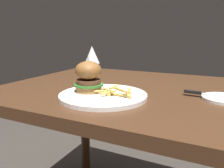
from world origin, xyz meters
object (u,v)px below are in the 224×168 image
object	(u,v)px
burger_sandwich	(88,76)
wine_glass	(92,57)
main_plate	(103,95)
bread_plate	(224,99)
table_knife	(208,94)

from	to	relation	value
burger_sandwich	wine_glass	distance (m)	0.18
main_plate	bread_plate	size ratio (longest dim) A/B	2.18
burger_sandwich	wine_glass	size ratio (longest dim) A/B	0.75
burger_sandwich	table_knife	size ratio (longest dim) A/B	0.63
bread_plate	table_knife	distance (m)	0.05
main_plate	wine_glass	size ratio (longest dim) A/B	1.82
burger_sandwich	wine_glass	xyz separation A→B (m)	(-0.08, 0.16, 0.05)
main_plate	table_knife	xyz separation A→B (m)	(0.33, 0.15, 0.01)
main_plate	bread_plate	distance (m)	0.41
bread_plate	table_knife	bearing A→B (deg)	176.29
burger_sandwich	main_plate	bearing A→B (deg)	-4.32
wine_glass	burger_sandwich	bearing A→B (deg)	-63.70
burger_sandwich	bread_plate	distance (m)	0.47
bread_plate	table_knife	size ratio (longest dim) A/B	0.70
main_plate	wine_glass	world-z (taller)	wine_glass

